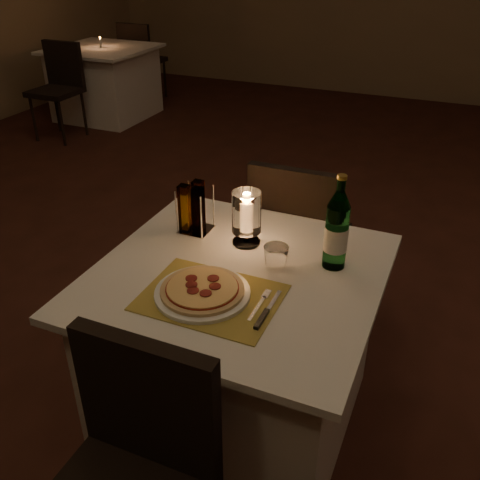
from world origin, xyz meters
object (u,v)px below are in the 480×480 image
at_px(chair_far, 297,230).
at_px(hurricane_candle, 247,214).
at_px(plate, 202,293).
at_px(neighbor_table_left, 106,82).
at_px(chair_near, 132,466).
at_px(pizza, 202,289).
at_px(main_table, 238,350).
at_px(tumbler, 276,258).
at_px(water_bottle, 337,231).

relative_size(chair_far, hurricane_candle, 4.15).
xyz_separation_m(plate, hurricane_candle, (-0.00, 0.38, 0.12)).
distance_m(hurricane_candle, neighbor_table_left, 4.41).
bearing_deg(chair_near, pizza, 95.36).
xyz_separation_m(main_table, chair_near, (0.00, -0.71, 0.18)).
height_order(chair_near, tumbler, chair_near).
relative_size(tumbler, neighbor_table_left, 0.09).
distance_m(water_bottle, hurricane_candle, 0.35).
bearing_deg(hurricane_candle, main_table, -75.88).
xyz_separation_m(pizza, tumbler, (0.17, 0.25, 0.02)).
relative_size(main_table, chair_far, 1.11).
bearing_deg(hurricane_candle, chair_near, -86.86).
distance_m(plate, hurricane_candle, 0.40).
xyz_separation_m(chair_far, water_bottle, (0.30, -0.54, 0.33)).
xyz_separation_m(chair_near, hurricane_candle, (-0.05, 0.91, 0.32)).
bearing_deg(water_bottle, tumbler, -151.48).
relative_size(main_table, pizza, 3.57).
bearing_deg(neighbor_table_left, pizza, -50.02).
distance_m(chair_far, hurricane_candle, 0.61).
bearing_deg(tumbler, water_bottle, 28.52).
relative_size(tumbler, water_bottle, 0.25).
xyz_separation_m(tumbler, hurricane_candle, (-0.17, 0.13, 0.08)).
bearing_deg(main_table, neighbor_table_left, 131.91).
height_order(chair_near, chair_far, same).
xyz_separation_m(main_table, tumbler, (0.12, 0.07, 0.41)).
bearing_deg(chair_near, main_table, 90.00).
bearing_deg(pizza, tumbler, 56.68).
distance_m(chair_near, tumbler, 0.83).
bearing_deg(chair_far, water_bottle, -60.76).
distance_m(chair_far, neighbor_table_left, 4.06).
bearing_deg(water_bottle, plate, -134.82).
xyz_separation_m(chair_far, tumbler, (0.12, -0.64, 0.24)).
bearing_deg(chair_far, neighbor_table_left, 138.67).
xyz_separation_m(chair_near, water_bottle, (0.30, 0.89, 0.33)).
height_order(tumbler, neighbor_table_left, tumbler).
height_order(main_table, hurricane_candle, hurricane_candle).
xyz_separation_m(chair_near, plate, (-0.05, 0.53, 0.20)).
bearing_deg(chair_far, hurricane_candle, -95.57).
xyz_separation_m(chair_far, neighbor_table_left, (-3.05, 2.68, -0.18)).
height_order(chair_far, tumbler, chair_far).
relative_size(pizza, water_bottle, 0.79).
distance_m(chair_far, water_bottle, 0.70).
height_order(plate, tumbler, tumbler).
bearing_deg(tumbler, hurricane_candle, 142.86).
distance_m(chair_far, plate, 0.92).
bearing_deg(main_table, plate, -105.52).
xyz_separation_m(chair_far, pizza, (-0.05, -0.89, 0.22)).
bearing_deg(pizza, chair_near, -84.64).
relative_size(chair_far, tumbler, 10.04).
bearing_deg(plate, main_table, 74.48).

